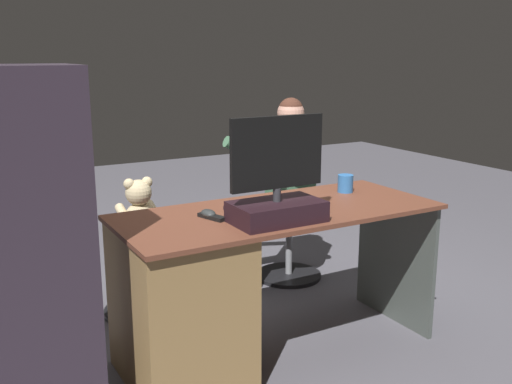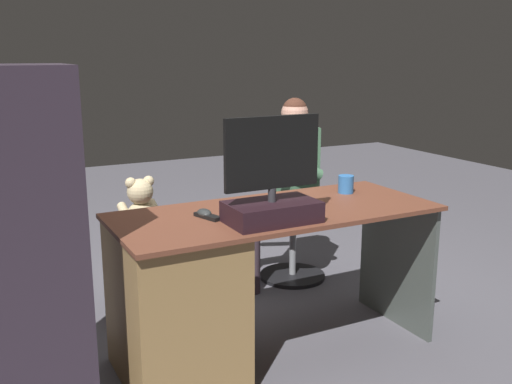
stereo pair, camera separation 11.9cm
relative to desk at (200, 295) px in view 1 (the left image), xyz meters
The scene contains 12 objects.
ground_plane 0.71m from the desk, 135.71° to the right, with size 10.00×10.00×0.00m, color #595760.
desk is the anchor object (origin of this frame).
monitor 0.59m from the desk, 150.97° to the left, with size 0.45×0.24×0.47m.
keyboard 0.54m from the desk, behind, with size 0.42×0.14×0.02m, color black.
computer_mouse 0.38m from the desk, 147.47° to the right, with size 0.06×0.10×0.04m, color #2B2E2F.
cup 1.02m from the desk, behind, with size 0.08×0.08×0.09m, color #3372BF.
tv_remote 0.37m from the desk, 169.17° to the right, with size 0.04×0.15×0.02m, color black.
office_chair_teddy 0.78m from the desk, 88.79° to the right, with size 0.46×0.46×0.47m.
teddy_bear 0.82m from the desk, 88.80° to the right, with size 0.23×0.23×0.33m.
visitor_chair 1.31m from the desk, 141.01° to the right, with size 0.44×0.44×0.47m.
person 1.28m from the desk, 138.70° to the right, with size 0.52×0.49×1.20m.
equipment_rack 0.80m from the desk, ahead, with size 0.44×0.36×1.43m, color #302632.
Camera 1 is at (1.45, 2.74, 1.48)m, focal length 41.46 mm.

